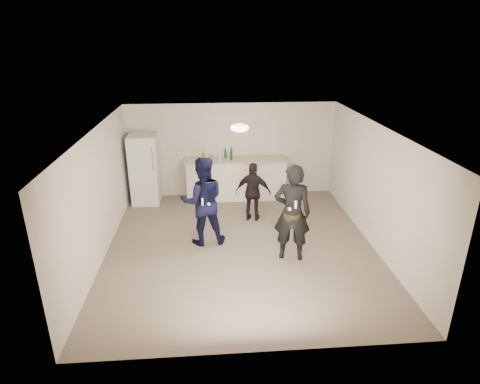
{
  "coord_description": "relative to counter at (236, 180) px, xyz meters",
  "views": [
    {
      "loc": [
        -0.61,
        -7.36,
        4.15
      ],
      "look_at": [
        0.0,
        0.2,
        1.15
      ],
      "focal_mm": 30.0,
      "sensor_mm": 36.0,
      "label": 1
    }
  ],
  "objects": [
    {
      "name": "nunchuk_man",
      "position": [
        -0.73,
        -2.65,
        0.45
      ],
      "size": [
        0.07,
        0.07,
        0.07
      ],
      "primitive_type": "sphere",
      "color": "white",
      "rests_on": "man"
    },
    {
      "name": "remote_man",
      "position": [
        -0.85,
        -2.68,
        0.53
      ],
      "size": [
        0.04,
        0.04,
        0.15
      ],
      "primitive_type": "cube",
      "color": "white",
      "rests_on": "man"
    },
    {
      "name": "wall_left",
      "position": [
        -2.84,
        -2.67,
        0.72
      ],
      "size": [
        0.0,
        6.0,
        6.0
      ],
      "primitive_type": "plane",
      "rotation": [
        1.57,
        0.0,
        1.57
      ],
      "color": "beige",
      "rests_on": "floor"
    },
    {
      "name": "shaker",
      "position": [
        -0.64,
        -0.13,
        0.65
      ],
      "size": [
        0.08,
        0.08,
        0.17
      ],
      "primitive_type": "cylinder",
      "color": "#AEAFB3",
      "rests_on": "counter_top"
    },
    {
      "name": "wall_right",
      "position": [
        2.66,
        -2.67,
        0.72
      ],
      "size": [
        0.0,
        6.0,
        6.0
      ],
      "primitive_type": "plane",
      "rotation": [
        1.57,
        0.0,
        -1.57
      ],
      "color": "beige",
      "rests_on": "floor"
    },
    {
      "name": "camo_shorts",
      "position": [
        0.85,
        -3.18,
        0.32
      ],
      "size": [
        0.34,
        0.34,
        0.28
      ],
      "primitive_type": "cylinder",
      "color": "#303518",
      "rests_on": "woman"
    },
    {
      "name": "fridge_handle",
      "position": [
        -2.08,
        -0.44,
        0.78
      ],
      "size": [
        0.02,
        0.02,
        0.6
      ],
      "primitive_type": "cylinder",
      "color": "#B4B4B8",
      "rests_on": "fridge"
    },
    {
      "name": "counter_top",
      "position": [
        0.0,
        0.0,
        0.55
      ],
      "size": [
        2.68,
        0.64,
        0.04
      ],
      "primitive_type": "cube",
      "color": "#B7AE8E",
      "rests_on": "counter"
    },
    {
      "name": "floor",
      "position": [
        -0.09,
        -2.67,
        -0.53
      ],
      "size": [
        6.0,
        6.0,
        0.0
      ],
      "primitive_type": "plane",
      "color": "#6B5B4C",
      "rests_on": "ground"
    },
    {
      "name": "nunchuk_woman",
      "position": [
        0.75,
        -3.4,
        0.62
      ],
      "size": [
        0.07,
        0.07,
        0.07
      ],
      "primitive_type": "sphere",
      "color": "white",
      "rests_on": "woman"
    },
    {
      "name": "man",
      "position": [
        -0.85,
        -2.4,
        0.42
      ],
      "size": [
        0.98,
        0.8,
        1.89
      ],
      "primitive_type": "imported",
      "rotation": [
        0.0,
        0.0,
        3.24
      ],
      "color": "#0D1039",
      "rests_on": "floor"
    },
    {
      "name": "wall_front",
      "position": [
        -0.09,
        -5.67,
        0.72
      ],
      "size": [
        6.0,
        0.0,
        6.0
      ],
      "primitive_type": "plane",
      "rotation": [
        -1.57,
        0.0,
        0.0
      ],
      "color": "beige",
      "rests_on": "floor"
    },
    {
      "name": "woman",
      "position": [
        0.85,
        -3.18,
        0.45
      ],
      "size": [
        0.79,
        0.6,
        1.94
      ],
      "primitive_type": "imported",
      "rotation": [
        0.0,
        0.0,
        2.93
      ],
      "color": "black",
      "rests_on": "floor"
    },
    {
      "name": "counter",
      "position": [
        0.0,
        0.0,
        0.0
      ],
      "size": [
        2.6,
        0.56,
        1.05
      ],
      "primitive_type": "cube",
      "color": "silver",
      "rests_on": "floor"
    },
    {
      "name": "spectator",
      "position": [
        0.31,
        -1.39,
        0.18
      ],
      "size": [
        0.89,
        0.55,
        1.41
      ],
      "primitive_type": "imported",
      "rotation": [
        0.0,
        0.0,
        2.87
      ],
      "color": "black",
      "rests_on": "floor"
    },
    {
      "name": "ceiling",
      "position": [
        -0.09,
        -2.67,
        1.98
      ],
      "size": [
        6.0,
        6.0,
        0.0
      ],
      "primitive_type": "plane",
      "rotation": [
        3.14,
        0.0,
        0.0
      ],
      "color": "silver",
      "rests_on": "wall_back"
    },
    {
      "name": "wall_back",
      "position": [
        -0.09,
        0.33,
        0.72
      ],
      "size": [
        6.0,
        0.0,
        6.0
      ],
      "primitive_type": "plane",
      "rotation": [
        1.57,
        0.0,
        0.0
      ],
      "color": "beige",
      "rests_on": "floor"
    },
    {
      "name": "ceiling_dome",
      "position": [
        -0.09,
        -2.37,
        1.93
      ],
      "size": [
        0.36,
        0.36,
        0.16
      ],
      "primitive_type": "ellipsoid",
      "color": "white",
      "rests_on": "ceiling"
    },
    {
      "name": "remote_woman",
      "position": [
        0.85,
        -3.43,
        0.72
      ],
      "size": [
        0.04,
        0.04,
        0.15
      ],
      "primitive_type": "cube",
      "color": "white",
      "rests_on": "woman"
    },
    {
      "name": "bottle_cluster",
      "position": [
        -0.43,
        -0.04,
        0.68
      ],
      "size": [
        0.78,
        0.38,
        0.28
      ],
      "color": "#164F26",
      "rests_on": "counter_top"
    },
    {
      "name": "fridge",
      "position": [
        -2.36,
        -0.07,
        0.38
      ],
      "size": [
        0.7,
        0.7,
        1.8
      ],
      "primitive_type": "cube",
      "color": "silver",
      "rests_on": "floor"
    }
  ]
}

